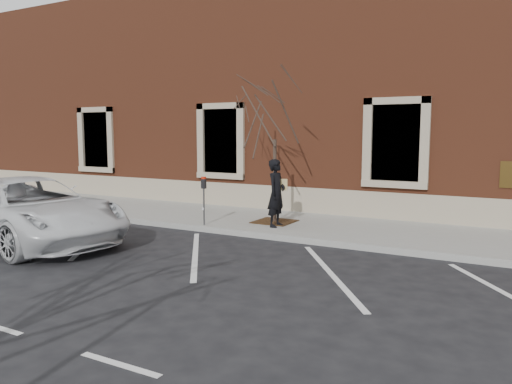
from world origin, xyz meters
The scene contains 10 objects.
ground centered at (0.00, 0.00, 0.00)m, with size 120.00×120.00×0.00m, color #28282B.
sidewalk_near centered at (0.00, 1.75, 0.07)m, with size 40.00×3.50×0.15m, color #A09F96.
curb_near centered at (0.00, -0.05, 0.07)m, with size 40.00×0.12×0.15m, color #9E9E99.
parking_stripes centered at (0.00, -2.20, 0.00)m, with size 28.00×4.40×0.01m, color silver, non-canonical shape.
building_civic centered at (0.00, 7.74, 4.00)m, with size 40.00×8.62×8.00m.
man centered at (0.48, 0.88, 1.07)m, with size 0.67×0.44×1.84m, color black.
parking_meter centered at (-1.38, 0.12, 1.08)m, with size 0.12×0.09×1.34m.
tree_grate centered at (0.12, 1.47, 0.16)m, with size 1.07×1.07×0.03m, color #442B15.
sapling centered at (0.12, 1.47, 3.14)m, with size 2.57×2.57×4.28m.
white_truck centered at (-4.26, -3.26, 0.80)m, with size 2.66×5.76×1.60m, color white.
Camera 1 is at (6.48, -11.07, 2.71)m, focal length 35.00 mm.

